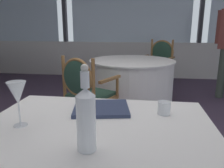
{
  "coord_description": "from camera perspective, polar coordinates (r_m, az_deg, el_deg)",
  "views": [
    {
      "loc": [
        0.32,
        -1.71,
        1.2
      ],
      "look_at": [
        0.17,
        -0.58,
        0.91
      ],
      "focal_mm": 35.6,
      "sensor_mm": 36.0,
      "label": 1
    }
  ],
  "objects": [
    {
      "name": "menu_book",
      "position": [
        1.27,
        -2.78,
        -6.24
      ],
      "size": [
        0.34,
        0.3,
        0.02
      ],
      "primitive_type": "cube",
      "rotation": [
        0.0,
        0.0,
        0.18
      ],
      "color": "#2D3856",
      "rests_on": "foreground_table"
    },
    {
      "name": "wine_glass",
      "position": [
        1.11,
        -23.15,
        -2.37
      ],
      "size": [
        0.09,
        0.09,
        0.22
      ],
      "color": "white",
      "rests_on": "foreground_table"
    },
    {
      "name": "ground_plane",
      "position": [
        2.11,
        -2.45,
        -20.25
      ],
      "size": [
        13.32,
        13.32,
        0.0
      ],
      "primitive_type": "plane",
      "color": "#47384C"
    },
    {
      "name": "dining_chair_0_1",
      "position": [
        2.42,
        -6.75,
        -1.63
      ],
      "size": [
        0.64,
        0.61,
        0.91
      ],
      "rotation": [
        0.0,
        0.0,
        7.41
      ],
      "color": "olive",
      "rests_on": "ground_plane"
    },
    {
      "name": "window_wall_far",
      "position": [
        5.49,
        4.64,
        13.68
      ],
      "size": [
        10.25,
        0.14,
        2.86
      ],
      "color": "silver",
      "rests_on": "ground_plane"
    },
    {
      "name": "background_table_0",
      "position": [
        3.3,
        5.0,
        -0.22
      ],
      "size": [
        1.23,
        1.23,
        0.74
      ],
      "color": "white",
      "rests_on": "ground_plane"
    },
    {
      "name": "dining_chair_0_0",
      "position": [
        4.19,
        11.96,
        5.41
      ],
      "size": [
        0.64,
        0.61,
        0.98
      ],
      "rotation": [
        0.0,
        0.0,
        4.27
      ],
      "color": "olive",
      "rests_on": "ground_plane"
    },
    {
      "name": "water_tumbler",
      "position": [
        1.23,
        13.23,
        -6.01
      ],
      "size": [
        0.07,
        0.07,
        0.07
      ],
      "primitive_type": "cylinder",
      "color": "white",
      "rests_on": "foreground_table"
    },
    {
      "name": "water_bottle",
      "position": [
        0.83,
        -6.69,
        -8.47
      ],
      "size": [
        0.07,
        0.07,
        0.33
      ],
      "color": "white",
      "rests_on": "foreground_table"
    }
  ]
}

